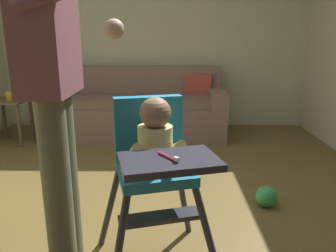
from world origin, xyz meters
name	(u,v)px	position (x,y,z in m)	size (l,w,h in m)	color
ground	(136,224)	(0.00, 0.00, -0.05)	(5.76, 6.70, 0.10)	brown
wall_far	(154,27)	(0.00, 2.58, 1.36)	(4.96, 0.06, 2.71)	beige
couch	(137,110)	(-0.20, 2.06, 0.33)	(2.20, 0.86, 0.86)	#816555
high_chair	(155,154)	(0.16, -0.50, 0.65)	(0.73, 0.82, 0.95)	#2E2E39
adult_standing	(54,88)	(-0.31, -0.51, 0.98)	(0.52, 0.49, 1.73)	#62664B
toy_ball_second	(266,196)	(0.95, 0.18, 0.08)	(0.16, 0.16, 0.16)	green
side_table	(10,112)	(-1.66, 1.69, 0.38)	(0.40, 0.40, 0.52)	brown
sippy_cup	(9,96)	(-1.65, 1.69, 0.57)	(0.07, 0.07, 0.10)	gold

